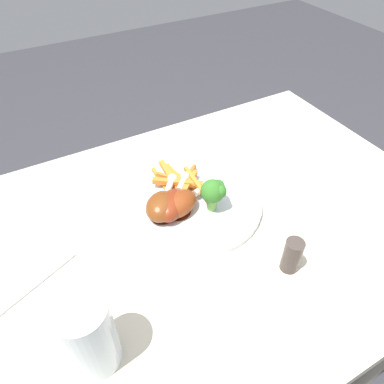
{
  "coord_description": "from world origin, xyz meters",
  "views": [
    {
      "loc": [
        -0.23,
        -0.38,
        1.21
      ],
      "look_at": [
        0.01,
        0.06,
        0.74
      ],
      "focal_mm": 33.67,
      "sensor_mm": 36.0,
      "label": 1
    }
  ],
  "objects_px": {
    "water_glass": "(89,335)",
    "dinner_plate": "(192,202)",
    "carrot_fries_pile": "(180,180)",
    "fork": "(24,293)",
    "chicken_drumstick_extra": "(173,203)",
    "chicken_drumstick_near": "(162,205)",
    "pepper_shaker": "(292,255)",
    "broccoli_floret_front": "(215,191)",
    "dining_table": "(201,265)",
    "chicken_drumstick_far": "(179,203)"
  },
  "relations": [
    {
      "from": "broccoli_floret_front",
      "to": "water_glass",
      "type": "relative_size",
      "value": 0.52
    },
    {
      "from": "dining_table",
      "to": "dinner_plate",
      "type": "xyz_separation_m",
      "value": [
        0.01,
        0.06,
        0.13
      ]
    },
    {
      "from": "dinner_plate",
      "to": "carrot_fries_pile",
      "type": "height_order",
      "value": "carrot_fries_pile"
    },
    {
      "from": "carrot_fries_pile",
      "to": "fork",
      "type": "bearing_deg",
      "value": -163.12
    },
    {
      "from": "chicken_drumstick_near",
      "to": "fork",
      "type": "distance_m",
      "value": 0.26
    },
    {
      "from": "dining_table",
      "to": "broccoli_floret_front",
      "type": "relative_size",
      "value": 14.44
    },
    {
      "from": "chicken_drumstick_near",
      "to": "chicken_drumstick_far",
      "type": "bearing_deg",
      "value": -18.62
    },
    {
      "from": "chicken_drumstick_near",
      "to": "pepper_shaker",
      "type": "bearing_deg",
      "value": -56.61
    },
    {
      "from": "dining_table",
      "to": "dinner_plate",
      "type": "relative_size",
      "value": 3.53
    },
    {
      "from": "dinner_plate",
      "to": "broccoli_floret_front",
      "type": "distance_m",
      "value": 0.07
    },
    {
      "from": "chicken_drumstick_extra",
      "to": "dining_table",
      "type": "bearing_deg",
      "value": -52.06
    },
    {
      "from": "broccoli_floret_front",
      "to": "fork",
      "type": "bearing_deg",
      "value": -178.75
    },
    {
      "from": "water_glass",
      "to": "dinner_plate",
      "type": "bearing_deg",
      "value": 37.54
    },
    {
      "from": "dinner_plate",
      "to": "water_glass",
      "type": "relative_size",
      "value": 2.13
    },
    {
      "from": "carrot_fries_pile",
      "to": "fork",
      "type": "xyz_separation_m",
      "value": [
        -0.32,
        -0.1,
        -0.02
      ]
    },
    {
      "from": "carrot_fries_pile",
      "to": "broccoli_floret_front",
      "type": "bearing_deg",
      "value": -74.39
    },
    {
      "from": "dinner_plate",
      "to": "chicken_drumstick_extra",
      "type": "xyz_separation_m",
      "value": [
        -0.05,
        -0.01,
        0.03
      ]
    },
    {
      "from": "fork",
      "to": "pepper_shaker",
      "type": "bearing_deg",
      "value": -45.58
    },
    {
      "from": "dining_table",
      "to": "carrot_fries_pile",
      "type": "distance_m",
      "value": 0.18
    },
    {
      "from": "chicken_drumstick_far",
      "to": "fork",
      "type": "distance_m",
      "value": 0.29
    },
    {
      "from": "chicken_drumstick_extra",
      "to": "pepper_shaker",
      "type": "distance_m",
      "value": 0.23
    },
    {
      "from": "dining_table",
      "to": "water_glass",
      "type": "xyz_separation_m",
      "value": [
        -0.24,
        -0.14,
        0.19
      ]
    },
    {
      "from": "broccoli_floret_front",
      "to": "fork",
      "type": "height_order",
      "value": "broccoli_floret_front"
    },
    {
      "from": "chicken_drumstick_extra",
      "to": "pepper_shaker",
      "type": "height_order",
      "value": "pepper_shaker"
    },
    {
      "from": "water_glass",
      "to": "broccoli_floret_front",
      "type": "bearing_deg",
      "value": 29.15
    },
    {
      "from": "chicken_drumstick_extra",
      "to": "pepper_shaker",
      "type": "bearing_deg",
      "value": -59.91
    },
    {
      "from": "dinner_plate",
      "to": "carrot_fries_pile",
      "type": "distance_m",
      "value": 0.05
    },
    {
      "from": "chicken_drumstick_near",
      "to": "broccoli_floret_front",
      "type": "bearing_deg",
      "value": -21.45
    },
    {
      "from": "fork",
      "to": "chicken_drumstick_far",
      "type": "bearing_deg",
      "value": -17.01
    },
    {
      "from": "fork",
      "to": "pepper_shaker",
      "type": "height_order",
      "value": "pepper_shaker"
    },
    {
      "from": "dinner_plate",
      "to": "chicken_drumstick_far",
      "type": "xyz_separation_m",
      "value": [
        -0.03,
        -0.01,
        0.03
      ]
    },
    {
      "from": "carrot_fries_pile",
      "to": "chicken_drumstick_extra",
      "type": "distance_m",
      "value": 0.08
    },
    {
      "from": "broccoli_floret_front",
      "to": "chicken_drumstick_extra",
      "type": "height_order",
      "value": "broccoli_floret_front"
    },
    {
      "from": "chicken_drumstick_far",
      "to": "pepper_shaker",
      "type": "relative_size",
      "value": 2.04
    },
    {
      "from": "dining_table",
      "to": "chicken_drumstick_extra",
      "type": "distance_m",
      "value": 0.17
    },
    {
      "from": "broccoli_floret_front",
      "to": "water_glass",
      "type": "xyz_separation_m",
      "value": [
        -0.28,
        -0.15,
        0.01
      ]
    },
    {
      "from": "broccoli_floret_front",
      "to": "pepper_shaker",
      "type": "relative_size",
      "value": 1.04
    },
    {
      "from": "dining_table",
      "to": "fork",
      "type": "distance_m",
      "value": 0.34
    },
    {
      "from": "dinner_plate",
      "to": "broccoli_floret_front",
      "type": "xyz_separation_m",
      "value": [
        0.02,
        -0.04,
        0.05
      ]
    },
    {
      "from": "carrot_fries_pile",
      "to": "pepper_shaker",
      "type": "bearing_deg",
      "value": -74.98
    },
    {
      "from": "dining_table",
      "to": "broccoli_floret_front",
      "type": "xyz_separation_m",
      "value": [
        0.03,
        0.02,
        0.18
      ]
    },
    {
      "from": "fork",
      "to": "chicken_drumstick_extra",
      "type": "bearing_deg",
      "value": -15.68
    },
    {
      "from": "dining_table",
      "to": "water_glass",
      "type": "height_order",
      "value": "water_glass"
    },
    {
      "from": "broccoli_floret_front",
      "to": "dining_table",
      "type": "bearing_deg",
      "value": -154.32
    },
    {
      "from": "dining_table",
      "to": "pepper_shaker",
      "type": "bearing_deg",
      "value": -62.66
    },
    {
      "from": "chicken_drumstick_extra",
      "to": "water_glass",
      "type": "relative_size",
      "value": 0.92
    },
    {
      "from": "dining_table",
      "to": "dinner_plate",
      "type": "height_order",
      "value": "dinner_plate"
    },
    {
      "from": "chicken_drumstick_near",
      "to": "chicken_drumstick_extra",
      "type": "xyz_separation_m",
      "value": [
        0.02,
        -0.0,
        -0.0
      ]
    },
    {
      "from": "dining_table",
      "to": "water_glass",
      "type": "relative_size",
      "value": 7.53
    },
    {
      "from": "broccoli_floret_front",
      "to": "water_glass",
      "type": "height_order",
      "value": "water_glass"
    }
  ]
}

